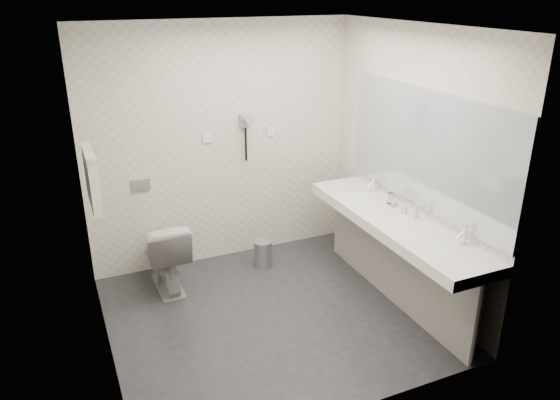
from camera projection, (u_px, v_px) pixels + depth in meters
name	position (u px, v px, depth m)	size (l,w,h in m)	color
floor	(272.00, 315.00, 4.86)	(2.80, 2.80, 0.00)	#27262B
ceiling	(270.00, 27.00, 3.93)	(2.80, 2.80, 0.00)	white
wall_back	(222.00, 146.00, 5.50)	(2.80, 2.80, 0.00)	silver
wall_front	(353.00, 254.00, 3.29)	(2.80, 2.80, 0.00)	silver
wall_left	(93.00, 214.00, 3.87)	(2.60, 2.60, 0.00)	silver
wall_right	(411.00, 165.00, 4.92)	(2.60, 2.60, 0.00)	silver
vanity_counter	(395.00, 223.00, 4.82)	(0.55, 2.20, 0.10)	white
vanity_panel	(393.00, 264.00, 4.98)	(0.03, 2.15, 0.75)	gray
vanity_post_near	(475.00, 323.00, 4.11)	(0.06, 0.06, 0.75)	silver
vanity_post_far	(340.00, 221.00, 5.88)	(0.06, 0.06, 0.75)	silver
mirror	(426.00, 150.00, 4.67)	(0.02, 2.20, 1.05)	#B2BCC6
basin_near	(443.00, 250.00, 4.25)	(0.40, 0.31, 0.05)	white
basin_far	(357.00, 195.00, 5.36)	(0.40, 0.31, 0.05)	white
faucet_near	(464.00, 235.00, 4.29)	(0.04, 0.04, 0.15)	silver
faucet_far	(374.00, 184.00, 5.39)	(0.04, 0.04, 0.15)	silver
soap_bottle_a	(404.00, 208.00, 4.88)	(0.04, 0.04, 0.09)	beige
soap_bottle_c	(416.00, 211.00, 4.77)	(0.05, 0.05, 0.13)	beige
glass_left	(394.00, 201.00, 5.02)	(0.06, 0.06, 0.11)	silver
glass_right	(390.00, 198.00, 5.09)	(0.06, 0.06, 0.11)	silver
toilet	(165.00, 254.00, 5.19)	(0.41, 0.72, 0.73)	white
flush_plate	(141.00, 185.00, 5.28)	(0.18, 0.02, 0.12)	#B2B5BA
pedal_bin	(263.00, 254.00, 5.67)	(0.20, 0.20, 0.28)	#B2B5BA
bin_lid	(263.00, 242.00, 5.62)	(0.20, 0.20, 0.01)	#B2B5BA
towel_rail	(87.00, 153.00, 4.25)	(0.02, 0.02, 0.62)	silver
towel_near	(94.00, 184.00, 4.21)	(0.07, 0.24, 0.48)	white
towel_far	(90.00, 174.00, 4.45)	(0.07, 0.24, 0.48)	white
dryer_cradle	(245.00, 120.00, 5.48)	(0.10, 0.04, 0.14)	#97969C
dryer_barrel	(247.00, 119.00, 5.41)	(0.08, 0.08, 0.14)	#97969C
dryer_cord	(246.00, 144.00, 5.56)	(0.02, 0.02, 0.35)	black
switch_plate_a	(207.00, 138.00, 5.40)	(0.09, 0.02, 0.09)	white
switch_plate_b	(271.00, 131.00, 5.66)	(0.09, 0.02, 0.09)	white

